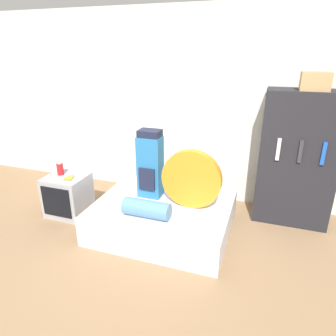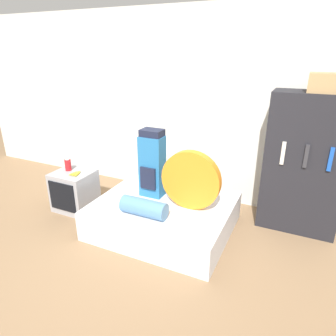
{
  "view_description": "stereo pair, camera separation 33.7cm",
  "coord_description": "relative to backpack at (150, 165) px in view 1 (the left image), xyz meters",
  "views": [
    {
      "loc": [
        1.21,
        -2.23,
        2.06
      ],
      "look_at": [
        0.19,
        0.74,
        0.81
      ],
      "focal_mm": 32.0,
      "sensor_mm": 36.0,
      "label": 1
    },
    {
      "loc": [
        1.53,
        -2.11,
        2.06
      ],
      "look_at": [
        0.19,
        0.74,
        0.81
      ],
      "focal_mm": 32.0,
      "sensor_mm": 36.0,
      "label": 2
    }
  ],
  "objects": [
    {
      "name": "banana_bunch",
      "position": [
        -1.0,
        -0.23,
        -0.21
      ],
      "size": [
        0.12,
        0.17,
        0.03
      ],
      "color": "yellow",
      "rests_on": "television"
    },
    {
      "name": "tent_bag",
      "position": [
        0.54,
        -0.11,
        -0.07
      ],
      "size": [
        0.68,
        0.1,
        0.68
      ],
      "color": "orange",
      "rests_on": "bed"
    },
    {
      "name": "backpack",
      "position": [
        0.0,
        0.0,
        0.0
      ],
      "size": [
        0.28,
        0.23,
        0.84
      ],
      "color": "#23669E",
      "rests_on": "bed"
    },
    {
      "name": "ground_plane",
      "position": [
        0.08,
        -0.87,
        -0.76
      ],
      "size": [
        16.0,
        16.0,
        0.0
      ],
      "primitive_type": "plane",
      "color": "#846647"
    },
    {
      "name": "bed",
      "position": [
        0.22,
        -0.13,
        -0.59
      ],
      "size": [
        1.57,
        1.32,
        0.36
      ],
      "color": "silver",
      "rests_on": "ground_plane"
    },
    {
      "name": "sleeping_roll",
      "position": [
        0.15,
        -0.49,
        -0.31
      ],
      "size": [
        0.52,
        0.19,
        0.19
      ],
      "color": "teal",
      "rests_on": "bed"
    },
    {
      "name": "canister",
      "position": [
        -1.19,
        -0.16,
        -0.14
      ],
      "size": [
        0.08,
        0.08,
        0.17
      ],
      "color": "#B2191E",
      "rests_on": "television"
    },
    {
      "name": "bookshelf",
      "position": [
        1.67,
        0.61,
        0.06
      ],
      "size": [
        0.88,
        0.45,
        1.64
      ],
      "color": "black",
      "rests_on": "ground_plane"
    },
    {
      "name": "wall_back",
      "position": [
        0.08,
        0.93,
        0.54
      ],
      "size": [
        8.0,
        0.05,
        2.6
      ],
      "color": "silver",
      "rests_on": "ground_plane"
    },
    {
      "name": "television",
      "position": [
        -1.1,
        -0.2,
        -0.49
      ],
      "size": [
        0.51,
        0.47,
        0.54
      ],
      "color": "#939399",
      "rests_on": "ground_plane"
    },
    {
      "name": "cardboard_box",
      "position": [
        1.71,
        0.58,
        0.97
      ],
      "size": [
        0.3,
        0.25,
        0.19
      ],
      "color": "#A88456",
      "rests_on": "bookshelf"
    }
  ]
}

